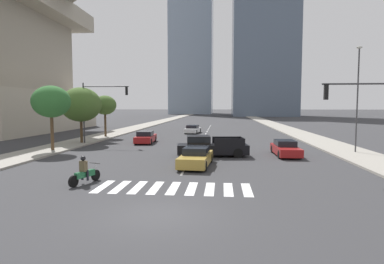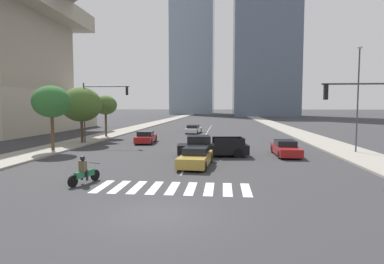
% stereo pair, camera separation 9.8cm
% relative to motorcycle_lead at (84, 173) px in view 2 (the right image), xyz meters
% --- Properties ---
extents(ground_plane, '(800.00, 800.00, 0.00)m').
position_rel_motorcycle_lead_xyz_m(ground_plane, '(4.73, -4.41, -0.58)').
color(ground_plane, '#333335').
extents(sidewalk_east, '(4.00, 260.00, 0.15)m').
position_rel_motorcycle_lead_xyz_m(sidewalk_east, '(18.19, 25.59, -0.51)').
color(sidewalk_east, gray).
rests_on(sidewalk_east, ground).
extents(sidewalk_west, '(4.00, 260.00, 0.15)m').
position_rel_motorcycle_lead_xyz_m(sidewalk_west, '(-8.72, 25.59, -0.51)').
color(sidewalk_west, gray).
rests_on(sidewalk_west, ground).
extents(crosswalk_near, '(7.65, 2.61, 0.01)m').
position_rel_motorcycle_lead_xyz_m(crosswalk_near, '(4.73, -0.45, -0.58)').
color(crosswalk_near, silver).
rests_on(crosswalk_near, ground).
extents(lane_divider_center, '(0.14, 50.00, 0.01)m').
position_rel_motorcycle_lead_xyz_m(lane_divider_center, '(4.73, 27.55, -0.58)').
color(lane_divider_center, silver).
rests_on(lane_divider_center, ground).
extents(motorcycle_lead, '(1.01, 2.15, 1.49)m').
position_rel_motorcycle_lead_xyz_m(motorcycle_lead, '(0.00, 0.00, 0.00)').
color(motorcycle_lead, black).
rests_on(motorcycle_lead, ground).
extents(pickup_truck, '(5.85, 2.60, 1.67)m').
position_rel_motorcycle_lead_xyz_m(pickup_truck, '(6.07, 10.01, 0.23)').
color(pickup_truck, black).
rests_on(pickup_truck, ground).
extents(sedan_white_0, '(2.25, 4.90, 1.22)m').
position_rel_motorcycle_lead_xyz_m(sedan_white_0, '(2.73, 32.62, -0.01)').
color(sedan_white_0, silver).
rests_on(sedan_white_0, ground).
extents(sedan_red_1, '(2.05, 4.82, 1.32)m').
position_rel_motorcycle_lead_xyz_m(sedan_red_1, '(-1.30, 19.06, 0.03)').
color(sedan_red_1, maroon).
rests_on(sedan_red_1, ground).
extents(sedan_gold_2, '(2.17, 4.83, 1.28)m').
position_rel_motorcycle_lead_xyz_m(sedan_gold_2, '(5.37, 5.63, 0.02)').
color(sedan_gold_2, '#B28E38').
rests_on(sedan_gold_2, ground).
extents(sedan_red_3, '(1.83, 4.79, 1.25)m').
position_rel_motorcycle_lead_xyz_m(sedan_red_3, '(12.31, 11.01, -0.00)').
color(sedan_red_3, maroon).
rests_on(sedan_red_3, ground).
extents(traffic_signal_near, '(4.75, 0.28, 5.57)m').
position_rel_motorcycle_lead_xyz_m(traffic_signal_near, '(15.59, 3.43, 3.41)').
color(traffic_signal_near, '#333335').
rests_on(traffic_signal_near, sidewalk_east).
extents(traffic_signal_far, '(5.24, 0.28, 6.36)m').
position_rel_motorcycle_lead_xyz_m(traffic_signal_far, '(-5.73, 17.28, 3.94)').
color(traffic_signal_far, '#333335').
rests_on(traffic_signal_far, sidewalk_west).
extents(street_lamp_east, '(0.50, 0.24, 8.89)m').
position_rel_motorcycle_lead_xyz_m(street_lamp_east, '(18.49, 12.67, 4.63)').
color(street_lamp_east, '#3F3F42').
rests_on(street_lamp_east, sidewalk_east).
extents(street_tree_nearest, '(3.31, 3.31, 5.71)m').
position_rel_motorcycle_lead_xyz_m(street_tree_nearest, '(-7.92, 11.42, 3.85)').
color(street_tree_nearest, '#4C3823').
rests_on(street_tree_nearest, sidewalk_west).
extents(street_tree_second, '(4.30, 4.30, 5.90)m').
position_rel_motorcycle_lead_xyz_m(street_tree_second, '(-7.92, 17.47, 3.63)').
color(street_tree_second, '#4C3823').
rests_on(street_tree_second, sidewalk_west).
extents(street_tree_third, '(2.90, 2.90, 5.27)m').
position_rel_motorcycle_lead_xyz_m(street_tree_third, '(-7.92, 24.70, 3.58)').
color(street_tree_third, '#4C3823').
rests_on(street_tree_third, sidewalk_west).
extents(office_tower_left_skyline, '(21.55, 28.94, 112.08)m').
position_rel_motorcycle_lead_xyz_m(office_tower_left_skyline, '(-8.96, 159.03, 49.35)').
color(office_tower_left_skyline, '#8C9EB2').
rests_on(office_tower_left_skyline, ground).
extents(office_tower_center_skyline, '(25.39, 23.14, 82.82)m').
position_rel_motorcycle_lead_xyz_m(office_tower_center_skyline, '(24.01, 122.14, 40.30)').
color(office_tower_center_skyline, slate).
rests_on(office_tower_center_skyline, ground).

